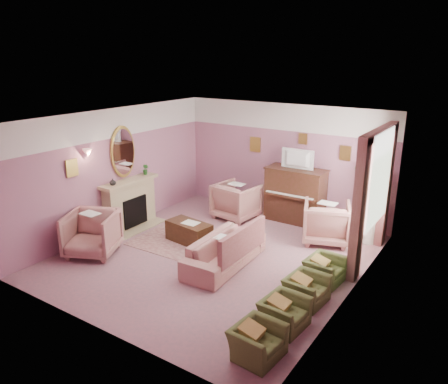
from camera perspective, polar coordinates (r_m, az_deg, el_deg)
The scene contains 48 objects.
floor at distance 9.00m, azimuth -1.10°, elevation -8.30°, with size 5.50×6.00×0.01m, color #996874.
ceiling at distance 8.18m, azimuth -1.22°, elevation 9.63°, with size 5.50×6.00×0.01m, color silver.
wall_back at distance 11.00m, azimuth 7.79°, elevation 4.12°, with size 5.50×0.02×2.80m, color #805775.
wall_front at distance 6.41m, azimuth -16.70°, elevation -6.47°, with size 5.50×0.02×2.80m, color #805775.
wall_left at distance 10.25m, azimuth -13.93°, elevation 2.76°, with size 0.02×6.00×2.80m, color #805775.
wall_right at distance 7.36m, azimuth 16.77°, elevation -3.32°, with size 0.02×6.00×2.80m, color #805775.
picture_rail_band at distance 10.79m, azimuth 8.01°, elevation 9.67°, with size 5.50×0.01×0.65m, color white.
stripe_panel at distance 8.66m, azimuth 19.07°, elevation -2.68°, with size 0.01×3.00×2.15m, color #ACBD9A.
fireplace_surround at distance 10.51m, azimuth -12.20°, elevation -1.60°, with size 0.30×1.40×1.10m, color tan.
fireplace_inset at distance 10.49m, azimuth -11.76°, elevation -2.47°, with size 0.18×0.72×0.68m, color black.
fire_ember at distance 10.52m, azimuth -11.55°, elevation -3.44°, with size 0.06×0.54×0.10m, color #FF2307.
mantel_shelf at distance 10.32m, azimuth -12.29°, elevation 1.36°, with size 0.40×1.55×0.07m, color tan.
hearth at distance 10.56m, azimuth -11.25°, elevation -4.56°, with size 0.55×1.50×0.02m, color tan.
mirror_frame at distance 10.25m, azimuth -13.08°, elevation 5.13°, with size 0.04×0.72×1.20m, color #AF9540.
mirror_glass at distance 10.23m, azimuth -12.99°, elevation 5.12°, with size 0.01×0.60×1.06m, color silver.
sconce_shade at distance 9.48m, azimuth -17.40°, elevation 4.91°, with size 0.20×0.20×0.16m, color #E9978A.
piano at distance 10.72m, azimuth 9.27°, elevation -0.48°, with size 1.40×0.60×1.30m, color #3B2014.
piano_keyshelf at distance 10.39m, azimuth 8.49°, elevation -0.61°, with size 1.30×0.12×0.06m, color #3B2014.
piano_keys at distance 10.38m, azimuth 8.50°, elevation -0.40°, with size 1.20×0.08×0.02m, color silver.
piano_top at distance 10.53m, azimuth 9.45°, elevation 2.94°, with size 1.45×0.65×0.04m, color #3B2014.
television at distance 10.42m, azimuth 9.41°, elevation 4.43°, with size 0.80×0.12×0.48m, color black.
print_back_left at distance 11.25m, azimuth 4.09°, elevation 6.22°, with size 0.30×0.03×0.38m, color #AF9540.
print_back_right at distance 10.32m, azimuth 15.55°, elevation 4.91°, with size 0.26×0.03×0.34m, color #AF9540.
print_back_mid at distance 10.63m, azimuth 10.26°, elevation 6.85°, with size 0.22×0.03×0.26m, color #AF9540.
print_left_wall at distance 9.40m, azimuth -19.24°, elevation 2.99°, with size 0.03×0.28×0.36m, color #AF9540.
window_blind at distance 8.71m, azimuth 19.69°, elevation 1.70°, with size 0.03×1.40×1.80m, color white.
curtain_left at distance 8.00m, azimuth 17.18°, elevation -2.44°, with size 0.16×0.34×2.60m, color #8C4D4F.
curtain_right at distance 9.70m, azimuth 20.37°, elevation 0.73°, with size 0.16×0.34×2.60m, color #8C4D4F.
pelmet at distance 8.55m, azimuth 19.76°, elevation 7.34°, with size 0.16×2.20×0.16m, color #8C4D4F.
mantel_plant at distance 10.64m, azimuth -10.20°, elevation 2.94°, with size 0.16×0.16×0.28m, color #256824.
mantel_vase at distance 9.95m, azimuth -14.33°, elevation 1.28°, with size 0.16×0.16×0.16m, color white.
area_rug at distance 9.60m, azimuth -3.91°, elevation -6.59°, with size 2.50×1.80×0.01m, color #9E6B68.
coffee_table at distance 9.57m, azimuth -4.58°, elevation -5.26°, with size 1.00×0.50×0.45m, color #362010.
table_paper at distance 9.45m, azimuth -4.38°, elevation -4.04°, with size 0.35×0.28×0.01m, color silver.
sofa at distance 8.45m, azimuth 0.10°, elevation -7.07°, with size 0.67×2.01×0.81m, color #B0786E.
sofa_throw at distance 8.18m, azimuth 2.46°, elevation -6.48°, with size 0.10×1.52×0.56m, color #8C4D4F.
floral_armchair_left at distance 10.81m, azimuth 1.65°, elevation -0.93°, with size 0.96×0.96×1.00m, color #B0786E.
floral_armchair_right at distance 9.71m, azimuth 13.23°, elevation -3.60°, with size 0.96×0.96×1.00m, color #B0786E.
floral_armchair_front at distance 9.27m, azimuth -16.90°, elevation -4.96°, with size 0.96×0.96×1.00m, color #B0786E.
olive_chair_a at distance 6.20m, azimuth 4.40°, elevation -18.34°, with size 0.49×0.70×0.60m, color #525F2D.
olive_chair_b at distance 6.81m, azimuth 7.90°, elevation -14.84°, with size 0.49×0.70×0.60m, color #525F2D.
olive_chair_c at distance 7.46m, azimuth 10.73°, elevation -11.89°, with size 0.49×0.70×0.60m, color #525F2D.
olive_chair_d at distance 8.14m, azimuth 13.04°, elevation -9.40°, with size 0.49×0.70×0.60m, color #525F2D.
side_table at distance 10.08m, azimuth 18.29°, elevation -4.15°, with size 0.52×0.52×0.70m, color white.
side_plant_big at distance 9.91m, azimuth 18.57°, elevation -1.36°, with size 0.30×0.30×0.34m, color #256824.
side_plant_small at distance 9.80m, azimuth 19.07°, elevation -1.80°, with size 0.16×0.16×0.28m, color #256824.
palm_pot at distance 10.20m, azimuth 17.88°, elevation -4.95°, with size 0.34×0.34×0.34m, color #AD6E3E.
palm_plant at distance 9.91m, azimuth 18.35°, elevation -0.18°, with size 0.76×0.76×1.44m, color #256824.
Camera 1 is at (4.62, -6.65, 3.93)m, focal length 35.00 mm.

